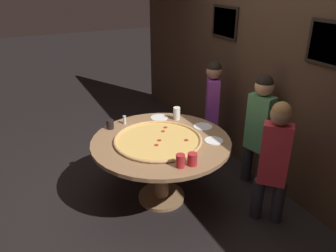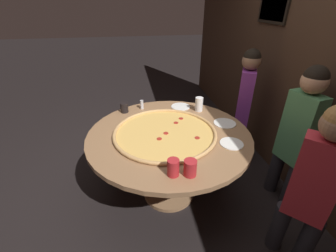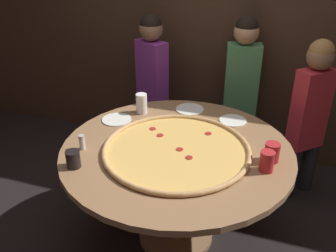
{
  "view_description": "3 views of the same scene",
  "coord_description": "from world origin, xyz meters",
  "px_view_note": "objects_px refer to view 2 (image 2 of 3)",
  "views": [
    {
      "loc": [
        2.74,
        -1.29,
        2.31
      ],
      "look_at": [
        0.08,
        0.04,
        0.92
      ],
      "focal_mm": 35.0,
      "sensor_mm": 36.0,
      "label": 1
    },
    {
      "loc": [
        1.7,
        -0.31,
        1.77
      ],
      "look_at": [
        -0.04,
        -0.0,
        0.79
      ],
      "focal_mm": 24.0,
      "sensor_mm": 36.0,
      "label": 2
    },
    {
      "loc": [
        0.59,
        -1.91,
        1.97
      ],
      "look_at": [
        -0.07,
        0.04,
        0.86
      ],
      "focal_mm": 40.0,
      "sensor_mm": 36.0,
      "label": 3
    }
  ],
  "objects_px": {
    "diner_side_left": "(314,184)",
    "diner_centre_back": "(298,132)",
    "giant_pizza": "(165,132)",
    "drink_cup_near_left": "(199,104)",
    "drink_cup_centre_back": "(190,168)",
    "diner_far_left": "(244,100)",
    "white_plate_far_back": "(232,144)",
    "condiment_shaker": "(142,105)",
    "dining_table": "(169,146)",
    "white_plate_right_side": "(181,107)",
    "drink_cup_by_shaker": "(173,168)",
    "drink_cup_near_right": "(124,108)",
    "white_plate_left_side": "(225,123)"
  },
  "relations": [
    {
      "from": "white_plate_left_side",
      "to": "white_plate_far_back",
      "type": "relative_size",
      "value": 1.09
    },
    {
      "from": "drink_cup_near_right",
      "to": "white_plate_far_back",
      "type": "bearing_deg",
      "value": 48.36
    },
    {
      "from": "diner_side_left",
      "to": "drink_cup_near_right",
      "type": "bearing_deg",
      "value": -0.82
    },
    {
      "from": "dining_table",
      "to": "drink_cup_near_right",
      "type": "xyz_separation_m",
      "value": [
        -0.5,
        -0.39,
        0.2
      ]
    },
    {
      "from": "giant_pizza",
      "to": "drink_cup_near_right",
      "type": "relative_size",
      "value": 8.91
    },
    {
      "from": "condiment_shaker",
      "to": "diner_far_left",
      "type": "height_order",
      "value": "diner_far_left"
    },
    {
      "from": "drink_cup_centre_back",
      "to": "white_plate_right_side",
      "type": "xyz_separation_m",
      "value": [
        -1.09,
        0.18,
        -0.05
      ]
    },
    {
      "from": "giant_pizza",
      "to": "diner_side_left",
      "type": "relative_size",
      "value": 0.71
    },
    {
      "from": "giant_pizza",
      "to": "white_plate_far_back",
      "type": "height_order",
      "value": "giant_pizza"
    },
    {
      "from": "drink_cup_near_right",
      "to": "white_plate_left_side",
      "type": "bearing_deg",
      "value": 65.73
    },
    {
      "from": "giant_pizza",
      "to": "drink_cup_near_right",
      "type": "bearing_deg",
      "value": -145.64
    },
    {
      "from": "drink_cup_by_shaker",
      "to": "diner_centre_back",
      "type": "height_order",
      "value": "diner_centre_back"
    },
    {
      "from": "condiment_shaker",
      "to": "drink_cup_centre_back",
      "type": "bearing_deg",
      "value": 12.11
    },
    {
      "from": "white_plate_far_back",
      "to": "drink_cup_centre_back",
      "type": "bearing_deg",
      "value": -55.26
    },
    {
      "from": "drink_cup_by_shaker",
      "to": "white_plate_right_side",
      "type": "bearing_deg",
      "value": 164.58
    },
    {
      "from": "diner_centre_back",
      "to": "dining_table",
      "type": "bearing_deg",
      "value": 67.05
    },
    {
      "from": "condiment_shaker",
      "to": "diner_side_left",
      "type": "xyz_separation_m",
      "value": [
        1.34,
        1.02,
        -0.06
      ]
    },
    {
      "from": "drink_cup_by_shaker",
      "to": "white_plate_right_side",
      "type": "distance_m",
      "value": 1.12
    },
    {
      "from": "giant_pizza",
      "to": "drink_cup_near_left",
      "type": "relative_size",
      "value": 6.17
    },
    {
      "from": "white_plate_left_side",
      "to": "white_plate_far_back",
      "type": "height_order",
      "value": "same"
    },
    {
      "from": "giant_pizza",
      "to": "diner_centre_back",
      "type": "xyz_separation_m",
      "value": [
        0.22,
        1.15,
        0.01
      ]
    },
    {
      "from": "drink_cup_near_left",
      "to": "drink_cup_centre_back",
      "type": "distance_m",
      "value": 1.03
    },
    {
      "from": "white_plate_right_side",
      "to": "condiment_shaker",
      "type": "relative_size",
      "value": 2.16
    },
    {
      "from": "drink_cup_centre_back",
      "to": "condiment_shaker",
      "type": "xyz_separation_m",
      "value": [
        -1.12,
        -0.24,
        -0.01
      ]
    },
    {
      "from": "white_plate_left_side",
      "to": "white_plate_far_back",
      "type": "distance_m",
      "value": 0.35
    },
    {
      "from": "giant_pizza",
      "to": "white_plate_right_side",
      "type": "distance_m",
      "value": 0.6
    },
    {
      "from": "drink_cup_near_right",
      "to": "diner_far_left",
      "type": "distance_m",
      "value": 1.38
    },
    {
      "from": "diner_centre_back",
      "to": "diner_far_left",
      "type": "bearing_deg",
      "value": -2.85
    },
    {
      "from": "white_plate_far_back",
      "to": "diner_centre_back",
      "type": "height_order",
      "value": "diner_centre_back"
    },
    {
      "from": "drink_cup_near_left",
      "to": "white_plate_left_side",
      "type": "xyz_separation_m",
      "value": [
        0.33,
        0.16,
        -0.07
      ]
    },
    {
      "from": "white_plate_left_side",
      "to": "diner_centre_back",
      "type": "height_order",
      "value": "diner_centre_back"
    },
    {
      "from": "dining_table",
      "to": "white_plate_right_side",
      "type": "relative_size",
      "value": 6.95
    },
    {
      "from": "giant_pizza",
      "to": "drink_cup_near_left",
      "type": "height_order",
      "value": "drink_cup_near_left"
    },
    {
      "from": "diner_centre_back",
      "to": "condiment_shaker",
      "type": "bearing_deg",
      "value": 47.88
    },
    {
      "from": "diner_side_left",
      "to": "diner_centre_back",
      "type": "bearing_deg",
      "value": -71.65
    },
    {
      "from": "white_plate_right_side",
      "to": "diner_far_left",
      "type": "bearing_deg",
      "value": 91.61
    },
    {
      "from": "dining_table",
      "to": "diner_far_left",
      "type": "xyz_separation_m",
      "value": [
        -0.55,
        1.0,
        0.16
      ]
    },
    {
      "from": "drink_cup_by_shaker",
      "to": "white_plate_left_side",
      "type": "bearing_deg",
      "value": 134.79
    },
    {
      "from": "diner_side_left",
      "to": "diner_centre_back",
      "type": "distance_m",
      "value": 0.64
    },
    {
      "from": "drink_cup_centre_back",
      "to": "diner_far_left",
      "type": "distance_m",
      "value": 1.47
    },
    {
      "from": "white_plate_left_side",
      "to": "diner_side_left",
      "type": "relative_size",
      "value": 0.16
    },
    {
      "from": "white_plate_right_side",
      "to": "drink_cup_by_shaker",
      "type": "bearing_deg",
      "value": -15.42
    },
    {
      "from": "drink_cup_near_left",
      "to": "drink_cup_centre_back",
      "type": "height_order",
      "value": "drink_cup_near_left"
    },
    {
      "from": "diner_centre_back",
      "to": "drink_cup_by_shaker",
      "type": "bearing_deg",
      "value": 93.93
    },
    {
      "from": "white_plate_right_side",
      "to": "diner_centre_back",
      "type": "bearing_deg",
      "value": 49.8
    },
    {
      "from": "white_plate_right_side",
      "to": "giant_pizza",
      "type": "bearing_deg",
      "value": -26.37
    },
    {
      "from": "drink_cup_centre_back",
      "to": "diner_centre_back",
      "type": "height_order",
      "value": "diner_centre_back"
    },
    {
      "from": "drink_cup_centre_back",
      "to": "giant_pizza",
      "type": "bearing_deg",
      "value": -171.88
    },
    {
      "from": "dining_table",
      "to": "giant_pizza",
      "type": "height_order",
      "value": "giant_pizza"
    },
    {
      "from": "drink_cup_centre_back",
      "to": "white_plate_left_side",
      "type": "bearing_deg",
      "value": 141.2
    }
  ]
}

